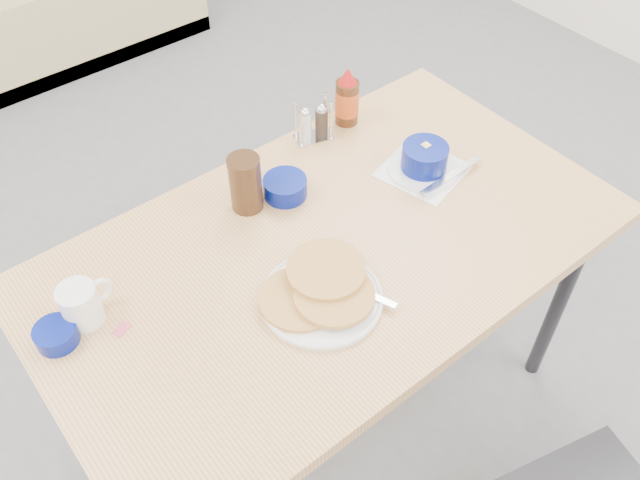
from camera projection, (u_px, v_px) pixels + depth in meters
ground at (379, 463)px, 2.03m from camera, size 6.00×6.00×0.00m
dining_table at (329, 261)px, 1.65m from camera, size 1.40×0.80×0.76m
pancake_plate at (321, 292)px, 1.48m from camera, size 0.27×0.27×0.05m
coffee_mug at (82, 303)px, 1.43m from camera, size 0.12×0.08×0.09m
grits_setting at (424, 161)px, 1.76m from camera, size 0.26×0.24×0.08m
creamer_bowl at (56, 335)px, 1.41m from camera, size 0.09×0.09×0.04m
butter_bowl at (285, 187)px, 1.71m from camera, size 0.11×0.11×0.05m
amber_tumbler at (245, 183)px, 1.64m from camera, size 0.09×0.09×0.15m
condiment_caddy at (313, 125)px, 1.85m from camera, size 0.12×0.09×0.12m
syrup_bottle at (347, 99)px, 1.88m from camera, size 0.07×0.07×0.17m
sugar_wrapper at (122, 329)px, 1.44m from camera, size 0.04×0.04×0.00m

